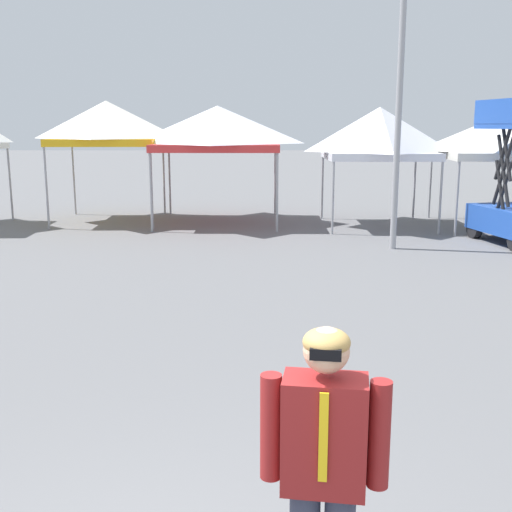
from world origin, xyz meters
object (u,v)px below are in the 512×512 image
person_foreground (326,468)px  light_pole_near_lift (406,3)px  canopy_tent_far_left (382,133)px  canopy_tent_behind_center (110,123)px  canopy_tent_right_of_center (511,135)px  canopy_tent_behind_left (220,128)px

person_foreground → light_pole_near_lift: 12.18m
canopy_tent_far_left → light_pole_near_lift: 4.30m
canopy_tent_behind_center → canopy_tent_right_of_center: canopy_tent_behind_center is taller
canopy_tent_behind_left → canopy_tent_right_of_center: canopy_tent_behind_left is taller
canopy_tent_behind_left → canopy_tent_right_of_center: 7.88m
light_pole_near_lift → canopy_tent_behind_center: bearing=149.9°
canopy_tent_behind_left → light_pole_near_lift: 6.30m
canopy_tent_behind_center → canopy_tent_far_left: size_ratio=1.06×
canopy_tent_far_left → canopy_tent_right_of_center: 3.42m
canopy_tent_behind_center → canopy_tent_right_of_center: size_ratio=0.94×
canopy_tent_far_left → light_pole_near_lift: (-0.24, -3.32, 2.73)m
canopy_tent_behind_center → canopy_tent_right_of_center: (11.01, -1.14, -0.32)m
canopy_tent_far_left → person_foreground: (-3.00, -14.39, -1.51)m
canopy_tent_behind_left → canopy_tent_far_left: canopy_tent_behind_left is taller
canopy_tent_behind_center → canopy_tent_right_of_center: 11.08m
canopy_tent_behind_left → light_pole_near_lift: size_ratio=0.37×
canopy_tent_behind_center → canopy_tent_behind_left: (3.18, -0.33, -0.14)m
person_foreground → light_pole_near_lift: light_pole_near_lift is taller
canopy_tent_behind_center → person_foreground: size_ratio=1.93×
canopy_tent_right_of_center → canopy_tent_behind_left: bearing=174.1°
canopy_tent_far_left → canopy_tent_right_of_center: canopy_tent_far_left is taller
canopy_tent_behind_left → person_foreground: size_ratio=1.97×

